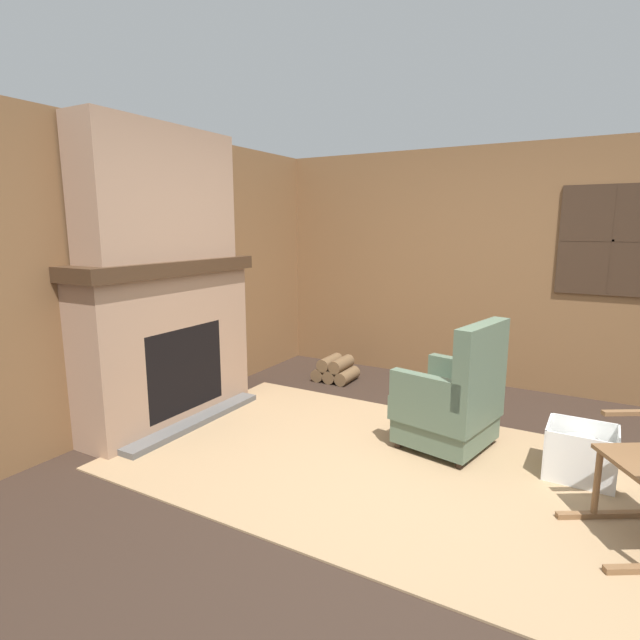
# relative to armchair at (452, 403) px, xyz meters

# --- Properties ---
(ground_plane) EXTENTS (14.00, 14.00, 0.00)m
(ground_plane) POSITION_rel_armchair_xyz_m (-0.09, -0.61, -0.36)
(ground_plane) COLOR #2D2119
(wood_panel_wall_left) EXTENTS (0.06, 5.32, 2.44)m
(wood_panel_wall_left) POSITION_rel_armchair_xyz_m (-2.48, -0.61, 0.86)
(wood_panel_wall_left) COLOR brown
(wood_panel_wall_left) RESTS_ON ground
(wood_panel_wall_back) EXTENTS (5.32, 0.09, 2.44)m
(wood_panel_wall_back) POSITION_rel_armchair_xyz_m (-0.05, 1.78, 0.87)
(wood_panel_wall_back) COLOR brown
(wood_panel_wall_back) RESTS_ON ground
(fireplace_hearth) EXTENTS (0.60, 1.71, 1.37)m
(fireplace_hearth) POSITION_rel_armchair_xyz_m (-2.24, -0.61, 0.32)
(fireplace_hearth) COLOR #9E7A60
(fireplace_hearth) RESTS_ON ground
(chimney_breast) EXTENTS (0.35, 1.42, 1.05)m
(chimney_breast) POSITION_rel_armchair_xyz_m (-2.25, -0.61, 1.53)
(chimney_breast) COLOR #9E7A60
(chimney_breast) RESTS_ON fireplace_hearth
(area_rug) EXTENTS (3.63, 2.19, 0.01)m
(area_rug) POSITION_rel_armchair_xyz_m (-0.33, -0.50, -0.36)
(area_rug) COLOR #997A56
(area_rug) RESTS_ON ground
(armchair) EXTENTS (0.74, 0.76, 0.98)m
(armchair) POSITION_rel_armchair_xyz_m (0.00, 0.00, 0.00)
(armchair) COLOR #516651
(armchair) RESTS_ON ground
(firewood_stack) EXTENTS (0.42, 0.35, 0.26)m
(firewood_stack) POSITION_rel_armchair_xyz_m (-1.54, 1.07, -0.24)
(firewood_stack) COLOR brown
(firewood_stack) RESTS_ON ground
(laundry_basket) EXTENTS (0.43, 0.37, 0.36)m
(laundry_basket) POSITION_rel_armchair_xyz_m (0.86, -0.02, -0.18)
(laundry_basket) COLOR white
(laundry_basket) RESTS_ON ground
(oil_lamp_vase) EXTENTS (0.09, 0.09, 0.24)m
(oil_lamp_vase) POSITION_rel_armchair_xyz_m (-2.29, -1.16, 1.09)
(oil_lamp_vase) COLOR #99B29E
(oil_lamp_vase) RESTS_ON fireplace_hearth
(storage_case) EXTENTS (0.13, 0.27, 0.15)m
(storage_case) POSITION_rel_armchair_xyz_m (-2.29, -0.27, 1.08)
(storage_case) COLOR brown
(storage_case) RESTS_ON fireplace_hearth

